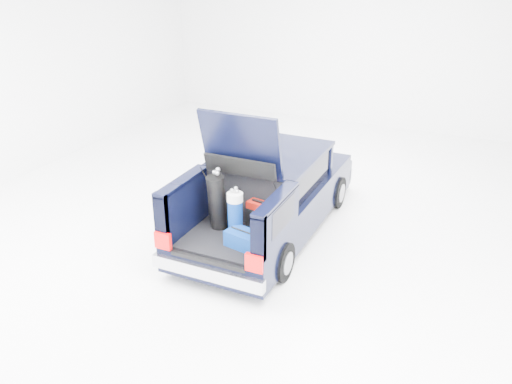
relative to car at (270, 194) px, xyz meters
The scene contains 6 objects.
ground 0.68m from the car, 90.00° to the right, with size 14.00×14.00×0.00m, color white.
car is the anchor object (origin of this frame).
red_suitcase 1.24m from the car, 75.90° to the right, with size 0.34×0.25×0.52m.
black_golf_bag 1.46m from the car, 102.44° to the right, with size 0.32×0.40×1.00m.
blue_golf_bag 1.52m from the car, 87.55° to the right, with size 0.29×0.29×0.81m.
blue_duffel 1.75m from the car, 79.89° to the right, with size 0.55×0.42×0.26m.
Camera 1 is at (3.40, -7.87, 4.64)m, focal length 38.00 mm.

